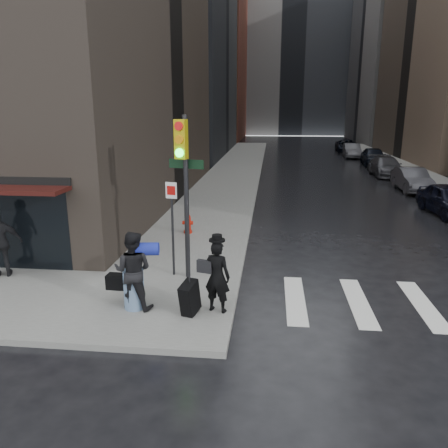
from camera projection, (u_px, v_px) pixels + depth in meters
The scene contains 16 objects.
ground at pixel (154, 310), 10.78m from camera, with size 140.00×140.00×0.00m, color black.
sidewalk_left at pixel (238, 166), 36.70m from camera, with size 4.00×50.00×0.15m, color slate.
sidewalk_right at pixel (404, 169), 35.29m from camera, with size 3.00×50.00×0.15m, color slate.
bldg_left_far at pixel (173, 54), 68.36m from camera, with size 22.00×20.00×26.00m, color maroon.
bldg_right_far at pixel (442, 51), 60.58m from camera, with size 22.00×20.00×25.00m, color slate.
bldg_distant at pixel (292, 46), 80.98m from camera, with size 40.00×12.00×32.00m, color slate.
man_overcoat at pixel (211, 280), 10.15m from camera, with size 1.21×0.90×1.92m.
man_jeans at pixel (133, 270), 10.31m from camera, with size 1.36×0.76×1.92m.
man_greycoat at pixel (0, 243), 12.29m from camera, with size 1.27×0.93×2.00m.
traffic_light at pixel (183, 176), 11.68m from camera, with size 1.10×0.62×4.51m.
fire_hydrant at pixel (188, 225), 16.79m from camera, with size 0.41×0.33×0.74m.
parked_car_2 at pixel (412, 180), 26.05m from camera, with size 1.47×4.21×1.39m, color #3F3F44.
parked_car_3 at pixel (386, 166), 31.92m from camera, with size 1.93×4.75×1.38m, color #3D3D42.
parked_car_4 at pixel (373, 156), 37.72m from camera, with size 1.83×4.55×1.55m, color black.
parked_car_5 at pixel (352, 151), 43.69m from camera, with size 1.49×4.28×1.41m, color #4B4B50.
parked_car_6 at pixel (347, 146), 49.52m from camera, with size 2.26×4.90×1.36m, color black.
Camera 1 is at (2.78, -9.63, 4.82)m, focal length 35.00 mm.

